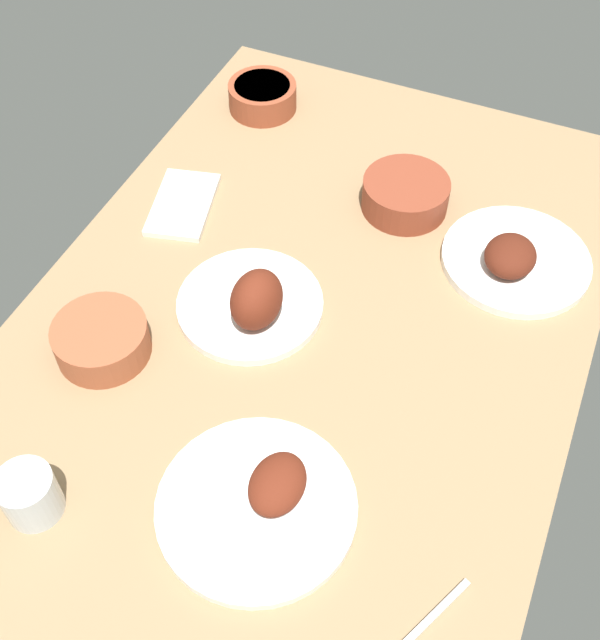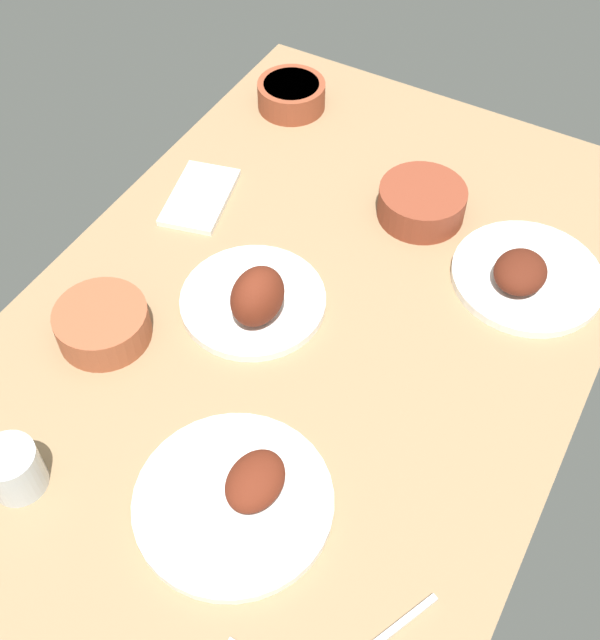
{
  "view_description": "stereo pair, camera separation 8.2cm",
  "coord_description": "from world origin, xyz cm",
  "px_view_note": "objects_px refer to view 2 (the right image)",
  "views": [
    {
      "loc": [
        -74.11,
        -32.35,
        106.06
      ],
      "look_at": [
        0.0,
        0.0,
        6.0
      ],
      "focal_mm": 44.75,
      "sensor_mm": 36.0,
      "label": 1
    },
    {
      "loc": [
        -70.47,
        -39.66,
        106.06
      ],
      "look_at": [
        0.0,
        0.0,
        6.0
      ],
      "focal_mm": 44.75,
      "sensor_mm": 36.0,
      "label": 2
    }
  ],
  "objects_px": {
    "water_tumbler": "(14,469)",
    "folded_napkin": "(200,197)",
    "spoon_loose": "(386,636)",
    "plate_center_main": "(255,299)",
    "plate_near_viewer": "(239,497)",
    "bowl_sauce": "(102,323)",
    "bowl_onions": "(422,201)",
    "plate_far_side": "(525,275)",
    "bowl_soup": "(291,94)"
  },
  "relations": [
    {
      "from": "plate_center_main",
      "to": "bowl_onions",
      "type": "distance_m",
      "value": 0.37
    },
    {
      "from": "plate_near_viewer",
      "to": "spoon_loose",
      "type": "height_order",
      "value": "plate_near_viewer"
    },
    {
      "from": "water_tumbler",
      "to": "folded_napkin",
      "type": "xyz_separation_m",
      "value": [
        0.61,
        0.11,
        -0.03
      ]
    },
    {
      "from": "bowl_onions",
      "to": "bowl_soup",
      "type": "height_order",
      "value": "bowl_onions"
    },
    {
      "from": "bowl_onions",
      "to": "folded_napkin",
      "type": "xyz_separation_m",
      "value": [
        -0.16,
        0.38,
        -0.03
      ]
    },
    {
      "from": "plate_center_main",
      "to": "plate_near_viewer",
      "type": "xyz_separation_m",
      "value": [
        -0.31,
        -0.16,
        -0.02
      ]
    },
    {
      "from": "bowl_sauce",
      "to": "plate_near_viewer",
      "type": "bearing_deg",
      "value": -112.54
    },
    {
      "from": "plate_far_side",
      "to": "bowl_soup",
      "type": "distance_m",
      "value": 0.64
    },
    {
      "from": "plate_far_side",
      "to": "water_tumbler",
      "type": "xyz_separation_m",
      "value": [
        -0.71,
        0.49,
        0.02
      ]
    },
    {
      "from": "bowl_onions",
      "to": "folded_napkin",
      "type": "relative_size",
      "value": 0.91
    },
    {
      "from": "plate_near_viewer",
      "to": "plate_far_side",
      "type": "relative_size",
      "value": 1.08
    },
    {
      "from": "plate_near_viewer",
      "to": "spoon_loose",
      "type": "distance_m",
      "value": 0.26
    },
    {
      "from": "plate_near_viewer",
      "to": "plate_far_side",
      "type": "xyz_separation_m",
      "value": [
        0.59,
        -0.21,
        0.0
      ]
    },
    {
      "from": "plate_center_main",
      "to": "folded_napkin",
      "type": "height_order",
      "value": "plate_center_main"
    },
    {
      "from": "plate_center_main",
      "to": "bowl_onions",
      "type": "height_order",
      "value": "plate_center_main"
    },
    {
      "from": "plate_far_side",
      "to": "bowl_soup",
      "type": "height_order",
      "value": "plate_far_side"
    },
    {
      "from": "water_tumbler",
      "to": "bowl_sauce",
      "type": "bearing_deg",
      "value": 12.57
    },
    {
      "from": "bowl_soup",
      "to": "water_tumbler",
      "type": "distance_m",
      "value": 0.95
    },
    {
      "from": "plate_center_main",
      "to": "bowl_onions",
      "type": "bearing_deg",
      "value": -22.48
    },
    {
      "from": "plate_near_viewer",
      "to": "bowl_onions",
      "type": "xyz_separation_m",
      "value": [
        0.65,
        0.02,
        0.02
      ]
    },
    {
      "from": "bowl_soup",
      "to": "bowl_sauce",
      "type": "bearing_deg",
      "value": -176.59
    },
    {
      "from": "water_tumbler",
      "to": "bowl_onions",
      "type": "bearing_deg",
      "value": -19.08
    },
    {
      "from": "bowl_sauce",
      "to": "spoon_loose",
      "type": "xyz_separation_m",
      "value": [
        -0.21,
        -0.6,
        -0.03
      ]
    },
    {
      "from": "bowl_onions",
      "to": "bowl_soup",
      "type": "xyz_separation_m",
      "value": [
        0.17,
        0.37,
        -0.0
      ]
    },
    {
      "from": "plate_center_main",
      "to": "folded_napkin",
      "type": "distance_m",
      "value": 0.3
    },
    {
      "from": "plate_center_main",
      "to": "plate_far_side",
      "type": "relative_size",
      "value": 0.94
    },
    {
      "from": "plate_center_main",
      "to": "bowl_sauce",
      "type": "xyz_separation_m",
      "value": [
        -0.16,
        0.19,
        -0.0
      ]
    },
    {
      "from": "plate_center_main",
      "to": "bowl_soup",
      "type": "distance_m",
      "value": 0.56
    },
    {
      "from": "bowl_sauce",
      "to": "folded_napkin",
      "type": "xyz_separation_m",
      "value": [
        0.34,
        0.05,
        -0.03
      ]
    },
    {
      "from": "plate_far_side",
      "to": "bowl_soup",
      "type": "bearing_deg",
      "value": 68.31
    },
    {
      "from": "bowl_onions",
      "to": "bowl_soup",
      "type": "distance_m",
      "value": 0.41
    },
    {
      "from": "bowl_onions",
      "to": "folded_napkin",
      "type": "distance_m",
      "value": 0.41
    },
    {
      "from": "plate_near_viewer",
      "to": "folded_napkin",
      "type": "distance_m",
      "value": 0.63
    },
    {
      "from": "plate_far_side",
      "to": "folded_napkin",
      "type": "xyz_separation_m",
      "value": [
        -0.1,
        0.6,
        -0.01
      ]
    },
    {
      "from": "bowl_sauce",
      "to": "spoon_loose",
      "type": "distance_m",
      "value": 0.64
    },
    {
      "from": "spoon_loose",
      "to": "plate_near_viewer",
      "type": "bearing_deg",
      "value": 100.37
    },
    {
      "from": "plate_near_viewer",
      "to": "plate_far_side",
      "type": "height_order",
      "value": "plate_far_side"
    },
    {
      "from": "plate_center_main",
      "to": "plate_near_viewer",
      "type": "distance_m",
      "value": 0.35
    },
    {
      "from": "plate_center_main",
      "to": "bowl_soup",
      "type": "bearing_deg",
      "value": 23.7
    },
    {
      "from": "water_tumbler",
      "to": "spoon_loose",
      "type": "relative_size",
      "value": 0.48
    },
    {
      "from": "water_tumbler",
      "to": "spoon_loose",
      "type": "height_order",
      "value": "water_tumbler"
    },
    {
      "from": "folded_napkin",
      "to": "bowl_sauce",
      "type": "bearing_deg",
      "value": -172.14
    },
    {
      "from": "plate_far_side",
      "to": "bowl_onions",
      "type": "distance_m",
      "value": 0.23
    },
    {
      "from": "bowl_soup",
      "to": "spoon_loose",
      "type": "bearing_deg",
      "value": -144.09
    },
    {
      "from": "plate_center_main",
      "to": "spoon_loose",
      "type": "xyz_separation_m",
      "value": [
        -0.37,
        -0.42,
        -0.03
      ]
    },
    {
      "from": "plate_far_side",
      "to": "bowl_onions",
      "type": "xyz_separation_m",
      "value": [
        0.07,
        0.22,
        0.01
      ]
    },
    {
      "from": "plate_center_main",
      "to": "bowl_onions",
      "type": "relative_size",
      "value": 1.53
    },
    {
      "from": "bowl_soup",
      "to": "folded_napkin",
      "type": "distance_m",
      "value": 0.33
    },
    {
      "from": "plate_center_main",
      "to": "folded_napkin",
      "type": "bearing_deg",
      "value": 52.07
    },
    {
      "from": "bowl_sauce",
      "to": "water_tumbler",
      "type": "xyz_separation_m",
      "value": [
        -0.27,
        -0.06,
        0.01
      ]
    }
  ]
}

